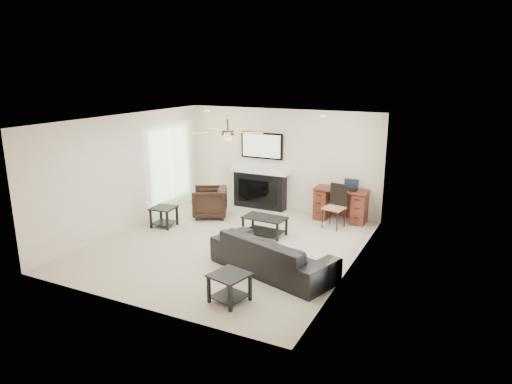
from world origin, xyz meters
TOP-DOWN VIEW (x-y plane):
  - room_shell at (0.19, 0.08)m, footprint 5.50×5.54m
  - sofa at (1.34, -0.76)m, footprint 2.43×1.53m
  - armchair at (-1.26, 1.39)m, footprint 1.05×1.04m
  - coffee_table at (0.44, 0.84)m, footprint 0.93×0.56m
  - end_table_near at (1.19, -2.01)m, footprint 0.63×0.63m
  - end_table_left at (-1.81, 0.34)m, footprint 0.55×0.55m
  - fireplace_unit at (-0.51, 2.58)m, footprint 1.52×0.34m
  - desk at (1.61, 2.50)m, footprint 1.22×0.56m
  - desk_chair at (1.61, 1.95)m, footprint 0.49×0.51m
  - laptop at (1.81, 2.48)m, footprint 0.33×0.24m

SIDE VIEW (x-z plane):
  - coffee_table at x=0.44m, z-range 0.00..0.40m
  - end_table_near at x=1.19m, z-range 0.00..0.45m
  - end_table_left at x=-1.81m, z-range 0.00..0.45m
  - sofa at x=1.34m, z-range 0.00..0.66m
  - armchair at x=-1.26m, z-range 0.00..0.72m
  - desk at x=1.61m, z-range 0.00..0.76m
  - desk_chair at x=1.61m, z-range 0.00..0.97m
  - laptop at x=1.81m, z-range 0.76..0.99m
  - fireplace_unit at x=-0.51m, z-range 0.00..1.91m
  - room_shell at x=0.19m, z-range 0.42..2.94m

